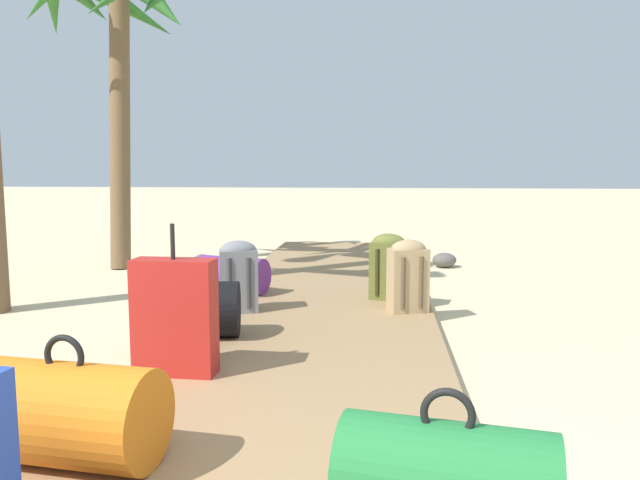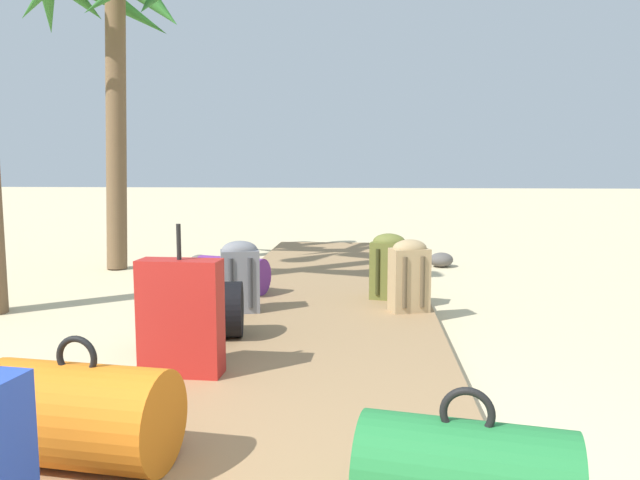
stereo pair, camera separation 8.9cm
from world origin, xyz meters
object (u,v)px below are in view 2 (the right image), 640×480
Objects in this scene: duffel_bag_orange at (80,415)px; duffel_bag_black at (195,310)px; backpack_tan at (409,274)px; duffel_bag_purple at (231,275)px; backpack_grey at (240,275)px; suitcase_red at (181,317)px; duffel_bag_green at (465,478)px; palm_tree_far_left at (108,7)px; backpack_olive at (389,265)px.

duffel_bag_black is at bearing 91.97° from duffel_bag_orange.
duffel_bag_black is 1.19× the size of backpack_tan.
duffel_bag_black is 0.96× the size of duffel_bag_purple.
duffel_bag_purple is at bearing 108.02° from backpack_grey.
suitcase_red is 1.85m from duffel_bag_green.
backpack_grey reaches higher than duffel_bag_black.
palm_tree_far_left is (-1.81, 3.06, 2.70)m from duffel_bag_black.
palm_tree_far_left is at bearing 120.57° from duffel_bag_black.
backpack_tan is at bearing -34.42° from palm_tree_far_left.
backpack_olive is 0.79× the size of duffel_bag_green.
backpack_olive reaches higher than duffel_bag_green.
duffel_bag_orange is 1.31× the size of backpack_tan.
backpack_olive is 0.15× the size of palm_tree_far_left.
duffel_bag_black is (-0.13, 0.70, -0.13)m from suitcase_red.
duffel_bag_orange reaches higher than duffel_bag_purple.
duffel_bag_green is at bearing -45.90° from suitcase_red.
duffel_bag_black is at bearing -59.43° from palm_tree_far_left.
suitcase_red is 2.29m from backpack_olive.
duffel_bag_purple is (-0.14, 3.12, -0.03)m from duffel_bag_orange.
duffel_bag_black is 0.18× the size of palm_tree_far_left.
suitcase_red is 1.22× the size of duffel_bag_black.
backpack_grey is 4.00m from palm_tree_far_left.
duffel_bag_green is 6.61m from palm_tree_far_left.
duffel_bag_black is at bearing -135.30° from backpack_olive.
suitcase_red is 1.47× the size of backpack_olive.
duffel_bag_orange is at bearing -68.62° from palm_tree_far_left.
backpack_grey is (0.02, 1.42, -0.02)m from suitcase_red.
palm_tree_far_left reaches higher than duffel_bag_black.
duffel_bag_black is at bearing -149.61° from backpack_tan.
backpack_olive is at bearing 25.94° from backpack_grey.
palm_tree_far_left is at bearing 150.07° from backpack_olive.
suitcase_red is at bearing -62.73° from palm_tree_far_left.
suitcase_red is at bearing -90.63° from backpack_grey.
duffel_bag_purple is 0.74m from backpack_grey.
duffel_bag_green is (-0.02, -2.87, -0.12)m from backpack_tan.
backpack_grey is at bearing 89.37° from suitcase_red.
backpack_olive reaches higher than duffel_bag_black.
duffel_bag_black is 1.82m from backpack_olive.
duffel_bag_orange is 1.06× the size of duffel_bag_purple.
suitcase_red is 1.46× the size of backpack_tan.
palm_tree_far_left is (-1.73, 1.65, 2.72)m from duffel_bag_purple.
backpack_olive is at bearing 44.70° from duffel_bag_black.
duffel_bag_orange is 5.79m from palm_tree_far_left.
palm_tree_far_left reaches higher than duffel_bag_green.
palm_tree_far_left is at bearing 122.36° from duffel_bag_green.
backpack_tan is 1.02× the size of backpack_grey.
duffel_bag_purple is (-1.51, 0.57, -0.13)m from backpack_tan.
backpack_grey is 0.15× the size of palm_tree_far_left.
backpack_tan is at bearing 5.33° from backpack_grey.
backpack_tan is at bearing -71.97° from backpack_olive.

